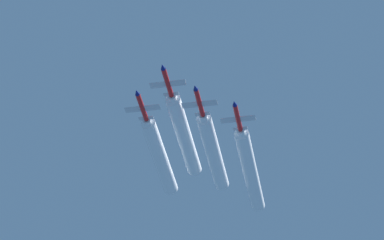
% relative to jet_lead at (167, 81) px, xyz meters
% --- Properties ---
extents(jet_lead, '(8.74, 12.72, 3.06)m').
position_rel_jet_lead_xyz_m(jet_lead, '(0.00, 0.00, 0.00)').
color(jet_lead, red).
extents(jet_left_wingman, '(8.74, 12.72, 3.06)m').
position_rel_jet_lead_xyz_m(jet_left_wingman, '(-6.45, -7.42, -1.33)').
color(jet_left_wingman, red).
extents(jet_right_wingman, '(8.74, 12.72, 3.06)m').
position_rel_jet_lead_xyz_m(jet_right_wingman, '(7.67, -7.21, -1.08)').
color(jet_right_wingman, red).
extents(jet_outer_left, '(8.74, 12.72, 3.06)m').
position_rel_jet_lead_xyz_m(jet_outer_left, '(-14.80, -14.99, -1.50)').
color(jet_outer_left, red).
extents(smoke_trail_lead, '(3.85, 33.19, 3.85)m').
position_rel_jet_lead_xyz_m(smoke_trail_lead, '(-0.00, -22.41, -0.03)').
color(smoke_trail_lead, white).
extents(smoke_trail_left_wingman, '(3.85, 32.22, 3.85)m').
position_rel_jet_lead_xyz_m(smoke_trail_left_wingman, '(-6.45, -29.34, -1.36)').
color(smoke_trail_left_wingman, white).
extents(smoke_trail_right_wingman, '(3.85, 32.74, 3.85)m').
position_rel_jet_lead_xyz_m(smoke_trail_right_wingman, '(7.67, -29.39, -1.11)').
color(smoke_trail_right_wingman, white).
extents(smoke_trail_outer_left, '(3.85, 37.26, 3.85)m').
position_rel_jet_lead_xyz_m(smoke_trail_outer_left, '(-14.80, -39.43, -1.53)').
color(smoke_trail_outer_left, white).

